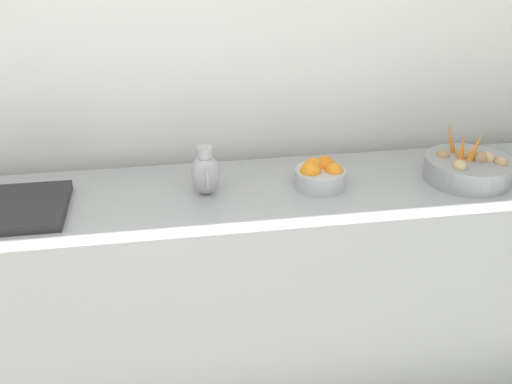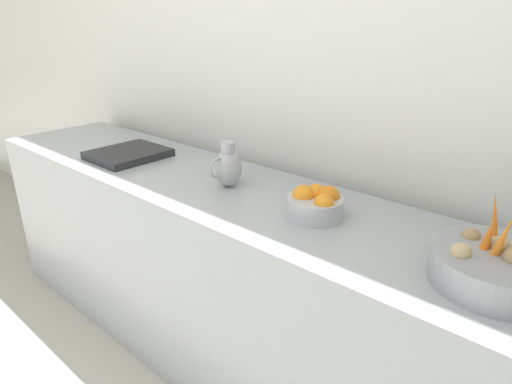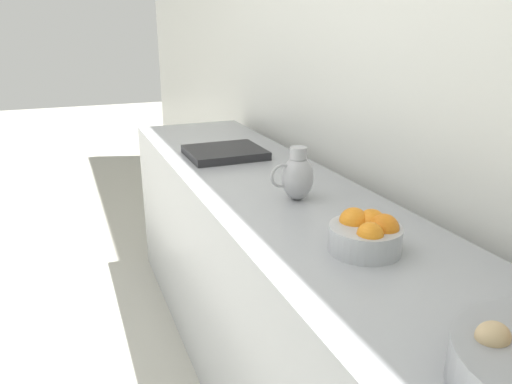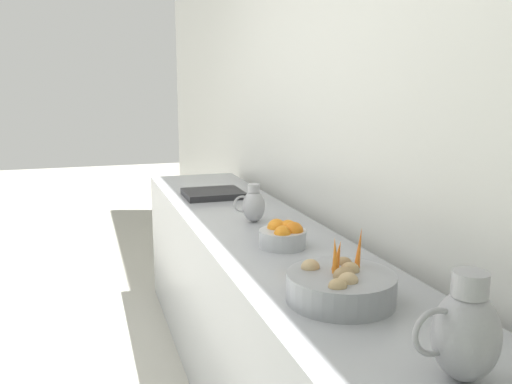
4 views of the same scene
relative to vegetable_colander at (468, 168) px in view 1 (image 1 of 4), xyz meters
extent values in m
cube|color=silver|center=(-0.45, -0.38, 0.57)|extent=(0.10, 9.46, 3.00)
cube|color=#9EA0A5|center=(-0.03, -0.88, -0.49)|extent=(0.61, 3.21, 0.88)
cylinder|color=gray|center=(0.00, 0.00, 0.00)|extent=(0.33, 0.33, 0.09)
torus|color=gray|center=(0.00, 0.00, -0.04)|extent=(0.20, 0.20, 0.01)
cone|color=orange|center=(0.00, -0.04, 0.07)|extent=(0.06, 0.05, 0.12)
cone|color=orange|center=(0.02, 0.00, 0.09)|extent=(0.06, 0.07, 0.16)
cone|color=orange|center=(-0.08, -0.04, 0.09)|extent=(0.07, 0.06, 0.16)
ellipsoid|color=tan|center=(-0.03, -0.01, 0.04)|extent=(0.06, 0.05, 0.05)
ellipsoid|color=tan|center=(0.01, 0.07, 0.04)|extent=(0.06, 0.05, 0.05)
ellipsoid|color=#9E7F56|center=(-0.05, -0.09, 0.04)|extent=(0.06, 0.05, 0.04)
ellipsoid|color=#9E7F56|center=(0.01, 0.03, 0.04)|extent=(0.07, 0.06, 0.05)
ellipsoid|color=tan|center=(0.07, -0.08, 0.04)|extent=(0.06, 0.05, 0.05)
ellipsoid|color=tan|center=(0.06, 0.10, 0.04)|extent=(0.06, 0.05, 0.05)
cylinder|color=#ADAFB5|center=(-0.03, -0.58, -0.01)|extent=(0.19, 0.19, 0.07)
sphere|color=orange|center=(-0.01, -0.54, 0.02)|extent=(0.07, 0.07, 0.07)
sphere|color=orange|center=(-0.02, -0.62, 0.02)|extent=(0.08, 0.08, 0.08)
sphere|color=orange|center=(-0.06, -0.60, 0.02)|extent=(0.08, 0.08, 0.08)
sphere|color=orange|center=(-0.07, -0.55, 0.02)|extent=(0.08, 0.08, 0.08)
ellipsoid|color=#A3A3A8|center=(-0.05, -1.01, 0.03)|extent=(0.11, 0.11, 0.15)
cylinder|color=#A3A3A8|center=(-0.05, -1.01, 0.12)|extent=(0.06, 0.06, 0.04)
torus|color=#A3A3A8|center=(0.01, -1.01, 0.04)|extent=(0.08, 0.01, 0.08)
cube|color=#232326|center=(0.00, -1.66, -0.03)|extent=(0.34, 0.30, 0.04)
camera|label=1|loc=(1.96, -1.16, 0.94)|focal=42.10mm
camera|label=2|loc=(1.14, 0.18, 0.59)|focal=30.89mm
camera|label=3|loc=(0.68, 0.40, 0.53)|focal=33.95mm
camera|label=4|loc=(0.72, 1.38, 0.60)|focal=37.44mm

